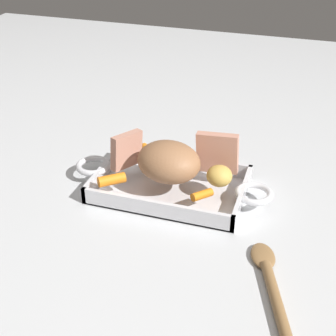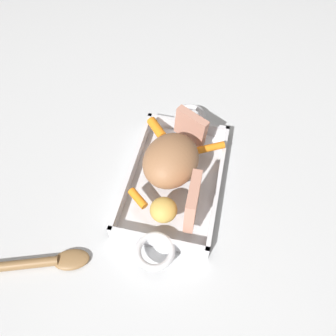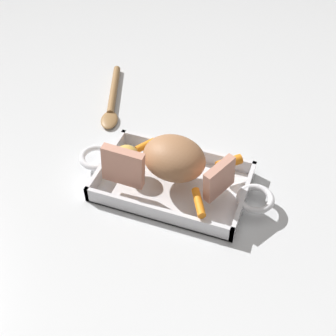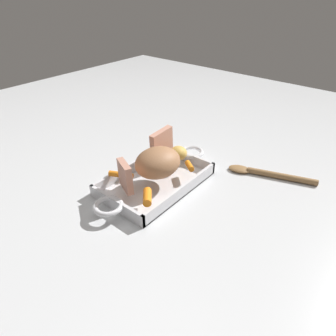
{
  "view_description": "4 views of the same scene",
  "coord_description": "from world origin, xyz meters",
  "px_view_note": "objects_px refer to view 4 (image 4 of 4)",
  "views": [
    {
      "loc": [
        -0.25,
        0.8,
        0.56
      ],
      "look_at": [
        0.01,
        -0.0,
        0.05
      ],
      "focal_mm": 52.23,
      "sensor_mm": 36.0,
      "label": 1
    },
    {
      "loc": [
        -0.39,
        -0.07,
        0.61
      ],
      "look_at": [
        -0.0,
        0.01,
        0.05
      ],
      "focal_mm": 36.07,
      "sensor_mm": 36.0,
      "label": 2
    },
    {
      "loc": [
        0.22,
        -0.62,
        0.72
      ],
      "look_at": [
        -0.0,
        -0.02,
        0.07
      ],
      "focal_mm": 50.15,
      "sensor_mm": 36.0,
      "label": 3
    },
    {
      "loc": [
        0.51,
        0.47,
        0.49
      ],
      "look_at": [
        -0.03,
        0.02,
        0.05
      ],
      "focal_mm": 32.16,
      "sensor_mm": 36.0,
      "label": 4
    }
  ],
  "objects_px": {
    "pork_roast": "(157,163)",
    "baby_carrot_southwest": "(121,175)",
    "roast_slice_thin": "(162,144)",
    "baby_carrot_northeast": "(189,166)",
    "serving_spoon": "(266,174)",
    "roast_slice_outer": "(125,176)",
    "baby_carrot_northwest": "(147,197)",
    "roasting_dish": "(156,180)",
    "potato_golden_small": "(180,154)"
  },
  "relations": [
    {
      "from": "potato_golden_small",
      "to": "serving_spoon",
      "type": "relative_size",
      "value": 0.21
    },
    {
      "from": "pork_roast",
      "to": "baby_carrot_southwest",
      "type": "bearing_deg",
      "value": -43.68
    },
    {
      "from": "baby_carrot_northwest",
      "to": "serving_spoon",
      "type": "distance_m",
      "value": 0.37
    },
    {
      "from": "baby_carrot_southwest",
      "to": "potato_golden_small",
      "type": "distance_m",
      "value": 0.19
    },
    {
      "from": "roasting_dish",
      "to": "baby_carrot_northeast",
      "type": "height_order",
      "value": "baby_carrot_northeast"
    },
    {
      "from": "pork_roast",
      "to": "baby_carrot_northeast",
      "type": "distance_m",
      "value": 0.1
    },
    {
      "from": "pork_roast",
      "to": "baby_carrot_southwest",
      "type": "distance_m",
      "value": 0.1
    },
    {
      "from": "baby_carrot_northwest",
      "to": "baby_carrot_southwest",
      "type": "distance_m",
      "value": 0.13
    },
    {
      "from": "roast_slice_thin",
      "to": "roasting_dish",
      "type": "bearing_deg",
      "value": 30.8
    },
    {
      "from": "serving_spoon",
      "to": "roast_slice_thin",
      "type": "bearing_deg",
      "value": 10.29
    },
    {
      "from": "pork_roast",
      "to": "roast_slice_outer",
      "type": "distance_m",
      "value": 0.1
    },
    {
      "from": "pork_roast",
      "to": "serving_spoon",
      "type": "xyz_separation_m",
      "value": [
        -0.24,
        0.21,
        -0.07
      ]
    },
    {
      "from": "baby_carrot_northwest",
      "to": "baby_carrot_southwest",
      "type": "relative_size",
      "value": 0.82
    },
    {
      "from": "roast_slice_outer",
      "to": "baby_carrot_southwest",
      "type": "relative_size",
      "value": 1.1
    },
    {
      "from": "baby_carrot_northwest",
      "to": "potato_golden_small",
      "type": "height_order",
      "value": "potato_golden_small"
    },
    {
      "from": "pork_roast",
      "to": "baby_carrot_southwest",
      "type": "xyz_separation_m",
      "value": [
        0.07,
        -0.07,
        -0.03
      ]
    },
    {
      "from": "roast_slice_outer",
      "to": "baby_carrot_northwest",
      "type": "xyz_separation_m",
      "value": [
        0.0,
        0.08,
        -0.03
      ]
    },
    {
      "from": "roast_slice_outer",
      "to": "potato_golden_small",
      "type": "bearing_deg",
      "value": 174.74
    },
    {
      "from": "baby_carrot_northwest",
      "to": "serving_spoon",
      "type": "height_order",
      "value": "baby_carrot_northwest"
    },
    {
      "from": "baby_carrot_northeast",
      "to": "potato_golden_small",
      "type": "height_order",
      "value": "potato_golden_small"
    },
    {
      "from": "roasting_dish",
      "to": "baby_carrot_northeast",
      "type": "bearing_deg",
      "value": 145.42
    },
    {
      "from": "roasting_dish",
      "to": "potato_golden_small",
      "type": "xyz_separation_m",
      "value": [
        -0.1,
        0.0,
        0.04
      ]
    },
    {
      "from": "baby_carrot_northwest",
      "to": "baby_carrot_northeast",
      "type": "xyz_separation_m",
      "value": [
        -0.18,
        -0.01,
        -0.0
      ]
    },
    {
      "from": "baby_carrot_southwest",
      "to": "serving_spoon",
      "type": "xyz_separation_m",
      "value": [
        -0.31,
        0.28,
        -0.04
      ]
    },
    {
      "from": "roast_slice_outer",
      "to": "baby_carrot_southwest",
      "type": "xyz_separation_m",
      "value": [
        -0.03,
        -0.05,
        -0.03
      ]
    },
    {
      "from": "serving_spoon",
      "to": "baby_carrot_southwest",
      "type": "bearing_deg",
      "value": 28.69
    },
    {
      "from": "pork_roast",
      "to": "baby_carrot_northeast",
      "type": "height_order",
      "value": "pork_roast"
    },
    {
      "from": "baby_carrot_northwest",
      "to": "baby_carrot_northeast",
      "type": "distance_m",
      "value": 0.18
    },
    {
      "from": "pork_roast",
      "to": "baby_carrot_northwest",
      "type": "distance_m",
      "value": 0.12
    },
    {
      "from": "roast_slice_thin",
      "to": "serving_spoon",
      "type": "xyz_separation_m",
      "value": [
        -0.15,
        0.27,
        -0.07
      ]
    },
    {
      "from": "roast_slice_outer",
      "to": "baby_carrot_southwest",
      "type": "height_order",
      "value": "roast_slice_outer"
    },
    {
      "from": "pork_roast",
      "to": "baby_carrot_northeast",
      "type": "bearing_deg",
      "value": 150.2
    },
    {
      "from": "potato_golden_small",
      "to": "baby_carrot_northeast",
      "type": "bearing_deg",
      "value": 68.5
    },
    {
      "from": "baby_carrot_southwest",
      "to": "pork_roast",
      "type": "bearing_deg",
      "value": 136.32
    },
    {
      "from": "pork_roast",
      "to": "baby_carrot_northeast",
      "type": "relative_size",
      "value": 2.93
    },
    {
      "from": "roast_slice_outer",
      "to": "serving_spoon",
      "type": "relative_size",
      "value": 0.3
    },
    {
      "from": "baby_carrot_northeast",
      "to": "serving_spoon",
      "type": "relative_size",
      "value": 0.18
    },
    {
      "from": "roast_slice_thin",
      "to": "potato_golden_small",
      "type": "height_order",
      "value": "roast_slice_thin"
    },
    {
      "from": "roast_slice_outer",
      "to": "baby_carrot_northeast",
      "type": "bearing_deg",
      "value": 158.87
    },
    {
      "from": "roasting_dish",
      "to": "roast_slice_outer",
      "type": "height_order",
      "value": "roast_slice_outer"
    },
    {
      "from": "serving_spoon",
      "to": "baby_carrot_northwest",
      "type": "bearing_deg",
      "value": 45.75
    },
    {
      "from": "potato_golden_small",
      "to": "serving_spoon",
      "type": "bearing_deg",
      "value": 122.4
    },
    {
      "from": "roasting_dish",
      "to": "baby_carrot_northwest",
      "type": "relative_size",
      "value": 7.68
    },
    {
      "from": "baby_carrot_northwest",
      "to": "roasting_dish",
      "type": "bearing_deg",
      "value": -147.96
    },
    {
      "from": "baby_carrot_southwest",
      "to": "roast_slice_outer",
      "type": "bearing_deg",
      "value": 61.43
    },
    {
      "from": "roast_slice_thin",
      "to": "pork_roast",
      "type": "bearing_deg",
      "value": 34.52
    },
    {
      "from": "roast_slice_outer",
      "to": "pork_roast",
      "type": "bearing_deg",
      "value": 167.12
    },
    {
      "from": "baby_carrot_northeast",
      "to": "serving_spoon",
      "type": "distance_m",
      "value": 0.23
    },
    {
      "from": "roasting_dish",
      "to": "roast_slice_thin",
      "type": "height_order",
      "value": "roast_slice_thin"
    },
    {
      "from": "serving_spoon",
      "to": "roast_slice_outer",
      "type": "bearing_deg",
      "value": 35.9
    }
  ]
}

